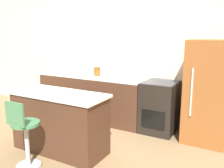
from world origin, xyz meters
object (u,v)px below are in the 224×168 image
refrigerator (208,92)px  stool_chair (25,135)px  mixing_bowl (113,74)px  oven_range (160,107)px  kettle (82,71)px

refrigerator → stool_chair: refrigerator is taller
mixing_bowl → refrigerator: bearing=-0.6°
refrigerator → mixing_bowl: 1.75m
oven_range → kettle: bearing=179.9°
refrigerator → mixing_bowl: refrigerator is taller
stool_chair → refrigerator: bearing=47.3°
oven_range → mixing_bowl: mixing_bowl is taller
oven_range → kettle: (-1.68, 0.00, 0.52)m
mixing_bowl → kettle: bearing=180.0°
refrigerator → mixing_bowl: (-1.75, 0.02, 0.13)m
stool_chair → mixing_bowl: bearing=86.2°
oven_range → kettle: 1.76m
oven_range → stool_chair: size_ratio=0.98×
oven_range → mixing_bowl: 1.09m
stool_chair → kettle: size_ratio=4.93×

